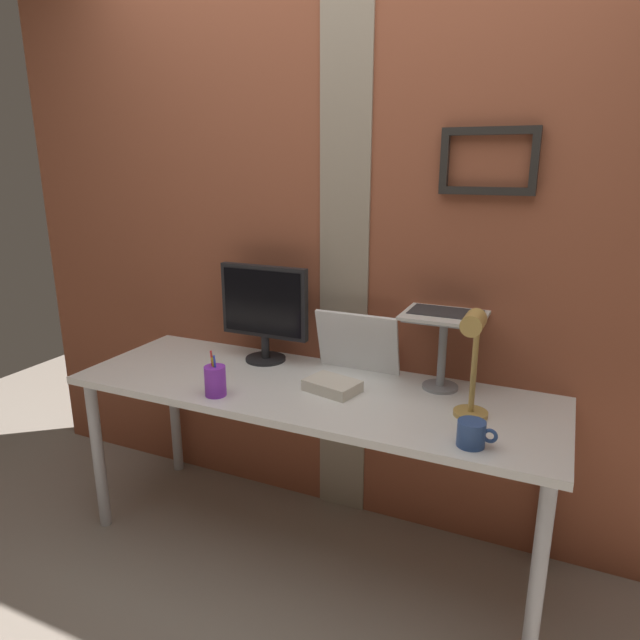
% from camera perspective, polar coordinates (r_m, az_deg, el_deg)
% --- Properties ---
extents(ground_plane, '(6.00, 6.00, 0.00)m').
position_cam_1_polar(ground_plane, '(2.55, -0.65, -22.65)').
color(ground_plane, gray).
extents(brick_wall_back, '(3.54, 0.16, 2.42)m').
position_cam_1_polar(brick_wall_back, '(2.42, 3.61, 6.87)').
color(brick_wall_back, brown).
rests_on(brick_wall_back, ground_plane).
extents(desk, '(1.93, 0.64, 0.73)m').
position_cam_1_polar(desk, '(2.26, -1.06, -8.53)').
color(desk, white).
rests_on(desk, ground_plane).
extents(monitor, '(0.41, 0.18, 0.43)m').
position_cam_1_polar(monitor, '(2.46, -5.73, 1.37)').
color(monitor, black).
rests_on(monitor, desk).
extents(laptop_stand, '(0.28, 0.22, 0.29)m').
position_cam_1_polar(laptop_stand, '(2.20, 12.43, -2.12)').
color(laptop_stand, gray).
rests_on(laptop_stand, desk).
extents(laptop, '(0.31, 0.29, 0.21)m').
position_cam_1_polar(laptop, '(2.22, 13.01, 2.06)').
color(laptop, silver).
rests_on(laptop, laptop_stand).
extents(whiteboard_panel, '(0.36, 0.09, 0.26)m').
position_cam_1_polar(whiteboard_panel, '(2.35, 3.84, -2.29)').
color(whiteboard_panel, white).
rests_on(whiteboard_panel, desk).
extents(desk_lamp, '(0.12, 0.20, 0.40)m').
position_cam_1_polar(desk_lamp, '(1.92, 15.34, -3.29)').
color(desk_lamp, tan).
rests_on(desk_lamp, desk).
extents(pen_cup, '(0.08, 0.08, 0.18)m').
position_cam_1_polar(pen_cup, '(2.17, -10.64, -6.10)').
color(pen_cup, purple).
rests_on(pen_cup, desk).
extents(coffee_mug, '(0.12, 0.09, 0.08)m').
position_cam_1_polar(coffee_mug, '(1.84, 15.24, -11.12)').
color(coffee_mug, '#2D4C8C').
rests_on(coffee_mug, desk).
extents(paper_clutter_stack, '(0.23, 0.18, 0.04)m').
position_cam_1_polar(paper_clutter_stack, '(2.18, 1.26, -6.71)').
color(paper_clutter_stack, silver).
rests_on(paper_clutter_stack, desk).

